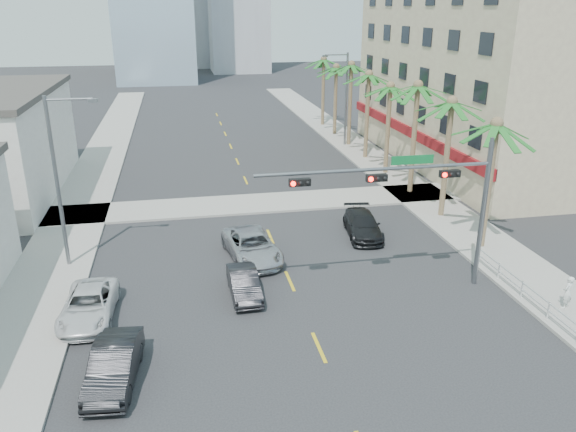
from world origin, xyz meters
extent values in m
plane|color=#262628|center=(0.00, 0.00, 0.00)|extent=(260.00, 260.00, 0.00)
cube|color=gray|center=(12.00, 20.00, 0.07)|extent=(4.00, 120.00, 0.15)
cube|color=gray|center=(-12.00, 20.00, 0.07)|extent=(4.00, 120.00, 0.15)
cube|color=gray|center=(0.00, 22.00, 0.07)|extent=(80.00, 4.00, 0.15)
cube|color=tan|center=(22.00, 30.00, 7.50)|extent=(15.00, 28.00, 15.00)
cube|color=maroon|center=(14.40, 30.00, 3.00)|extent=(0.30, 28.00, 0.80)
cylinder|color=slate|center=(9.00, 8.00, 3.60)|extent=(0.24, 0.24, 7.20)
cylinder|color=slate|center=(3.50, 8.00, 6.20)|extent=(11.00, 0.16, 0.16)
cube|color=#0C662D|center=(5.20, 8.00, 6.55)|extent=(2.00, 0.05, 0.40)
cube|color=black|center=(7.00, 7.85, 5.85)|extent=(0.95, 0.28, 0.32)
sphere|color=#FF0C05|center=(6.68, 7.69, 5.85)|extent=(0.22, 0.22, 0.22)
cube|color=black|center=(3.50, 7.85, 5.85)|extent=(0.95, 0.28, 0.32)
sphere|color=#FF0C05|center=(3.18, 7.69, 5.85)|extent=(0.22, 0.22, 0.22)
cube|color=black|center=(0.00, 7.85, 5.85)|extent=(0.95, 0.28, 0.32)
sphere|color=#FF0C05|center=(-0.32, 7.69, 5.85)|extent=(0.22, 0.22, 0.22)
cylinder|color=brown|center=(11.60, 12.00, 3.60)|extent=(0.36, 0.36, 7.20)
cylinder|color=brown|center=(11.60, 17.20, 3.78)|extent=(0.36, 0.36, 7.56)
cylinder|color=brown|center=(11.60, 22.40, 3.96)|extent=(0.36, 0.36, 7.92)
cylinder|color=brown|center=(11.60, 27.60, 3.60)|extent=(0.36, 0.36, 7.20)
cylinder|color=brown|center=(11.60, 32.80, 3.78)|extent=(0.36, 0.36, 7.56)
cylinder|color=brown|center=(11.60, 38.00, 3.96)|extent=(0.36, 0.36, 7.92)
cylinder|color=brown|center=(11.60, 43.20, 3.60)|extent=(0.36, 0.36, 7.20)
cylinder|color=brown|center=(11.60, 48.40, 3.78)|extent=(0.36, 0.36, 7.56)
cylinder|color=slate|center=(-11.20, 14.00, 4.50)|extent=(0.20, 0.20, 9.00)
cylinder|color=slate|center=(-10.10, 14.00, 8.80)|extent=(2.20, 0.12, 0.12)
cube|color=slate|center=(-9.00, 14.00, 8.70)|extent=(0.50, 0.25, 0.18)
cylinder|color=slate|center=(11.20, 38.00, 4.50)|extent=(0.20, 0.20, 9.00)
cylinder|color=slate|center=(10.10, 38.00, 8.80)|extent=(2.20, 0.12, 0.12)
cube|color=slate|center=(9.00, 38.00, 8.70)|extent=(0.50, 0.25, 0.18)
cylinder|color=silver|center=(10.30, 6.00, 0.55)|extent=(0.08, 8.00, 0.08)
cylinder|color=silver|center=(10.30, 6.00, 0.90)|extent=(0.08, 8.00, 0.08)
cylinder|color=silver|center=(10.30, 4.00, 0.50)|extent=(0.08, 0.08, 1.00)
cylinder|color=silver|center=(10.30, 6.00, 0.50)|extent=(0.08, 0.08, 1.00)
cylinder|color=silver|center=(10.30, 8.00, 0.50)|extent=(0.08, 0.08, 1.00)
cylinder|color=silver|center=(10.30, 10.00, 0.50)|extent=(0.08, 0.08, 1.00)
imported|color=black|center=(-7.89, 3.28, 0.72)|extent=(1.97, 4.52, 1.44)
imported|color=silver|center=(-9.40, 8.19, 0.65)|extent=(2.37, 4.80, 1.31)
imported|color=black|center=(-2.43, 8.98, 0.62)|extent=(1.41, 3.82, 1.25)
imported|color=#BBBBC0|center=(-1.50, 13.08, 0.74)|extent=(3.15, 5.59, 1.47)
imported|color=black|center=(5.50, 15.11, 0.68)|extent=(2.49, 4.89, 1.36)
imported|color=silver|center=(11.70, 4.73, 0.93)|extent=(0.68, 0.61, 1.55)
camera|label=1|loc=(-5.00, -14.86, 12.92)|focal=35.00mm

